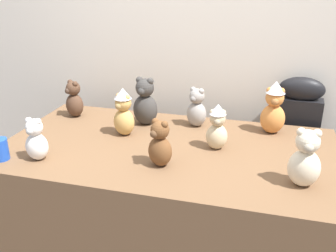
{
  "coord_description": "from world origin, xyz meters",
  "views": [
    {
      "loc": [
        0.48,
        -1.52,
        1.63
      ],
      "look_at": [
        0.0,
        0.25,
        0.88
      ],
      "focal_mm": 40.1,
      "sensor_mm": 36.0,
      "label": 1
    }
  ],
  "objects": [
    {
      "name": "instrument_case",
      "position": [
        0.7,
        0.87,
        0.52
      ],
      "size": [
        0.29,
        0.14,
        1.04
      ],
      "rotation": [
        0.0,
        0.0,
        -0.06
      ],
      "color": "black",
      "rests_on": "ground_plane"
    },
    {
      "name": "party_cup_blue",
      "position": [
        -0.77,
        -0.11,
        0.82
      ],
      "size": [
        0.08,
        0.08,
        0.11
      ],
      "primitive_type": "cylinder",
      "color": "blue",
      "rests_on": "display_table"
    },
    {
      "name": "teddy_bear_cocoa",
      "position": [
        -0.71,
        0.54,
        0.87
      ],
      "size": [
        0.16,
        0.15,
        0.24
      ],
      "rotation": [
        0.0,
        0.0,
        -0.5
      ],
      "color": "#4C3323",
      "rests_on": "display_table"
    },
    {
      "name": "wall_back",
      "position": [
        0.0,
        0.99,
        1.3
      ],
      "size": [
        7.0,
        0.08,
        2.6
      ],
      "primitive_type": "cube",
      "color": "silver",
      "rests_on": "ground_plane"
    },
    {
      "name": "teddy_bear_sand",
      "position": [
        0.25,
        0.29,
        0.88
      ],
      "size": [
        0.12,
        0.11,
        0.25
      ],
      "rotation": [
        0.0,
        0.0,
        0.11
      ],
      "color": "#CCB78E",
      "rests_on": "display_table"
    },
    {
      "name": "teddy_bear_honey",
      "position": [
        -0.29,
        0.34,
        0.9
      ],
      "size": [
        0.15,
        0.14,
        0.28
      ],
      "rotation": [
        0.0,
        0.0,
        -0.33
      ],
      "color": "tan",
      "rests_on": "display_table"
    },
    {
      "name": "teddy_bear_snow",
      "position": [
        -0.59,
        -0.06,
        0.86
      ],
      "size": [
        0.12,
        0.1,
        0.22
      ],
      "rotation": [
        0.0,
        0.0,
        -0.02
      ],
      "color": "white",
      "rests_on": "display_table"
    },
    {
      "name": "teddy_bear_chestnut",
      "position": [
        0.02,
        0.04,
        0.87
      ],
      "size": [
        0.15,
        0.14,
        0.24
      ],
      "rotation": [
        0.0,
        0.0,
        -0.41
      ],
      "color": "brown",
      "rests_on": "display_table"
    },
    {
      "name": "teddy_bear_ginger",
      "position": [
        0.54,
        0.59,
        0.91
      ],
      "size": [
        0.14,
        0.13,
        0.31
      ],
      "rotation": [
        0.0,
        0.0,
        0.03
      ],
      "color": "#D17F3D",
      "rests_on": "display_table"
    },
    {
      "name": "teddy_bear_ash",
      "position": [
        0.09,
        0.58,
        0.87
      ],
      "size": [
        0.16,
        0.15,
        0.24
      ],
      "rotation": [
        0.0,
        0.0,
        -0.4
      ],
      "color": "gray",
      "rests_on": "display_table"
    },
    {
      "name": "teddy_bear_cream",
      "position": [
        0.67,
        0.02,
        0.89
      ],
      "size": [
        0.14,
        0.12,
        0.27
      ],
      "rotation": [
        0.0,
        0.0,
        0.01
      ],
      "color": "beige",
      "rests_on": "display_table"
    },
    {
      "name": "display_table",
      "position": [
        0.0,
        0.25,
        0.38
      ],
      "size": [
        1.8,
        0.98,
        0.76
      ],
      "primitive_type": "cube",
      "color": "brown",
      "rests_on": "ground_plane"
    },
    {
      "name": "teddy_bear_charcoal",
      "position": [
        -0.22,
        0.53,
        0.9
      ],
      "size": [
        0.17,
        0.15,
        0.3
      ],
      "rotation": [
        0.0,
        0.0,
        -0.11
      ],
      "color": "#383533",
      "rests_on": "display_table"
    }
  ]
}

